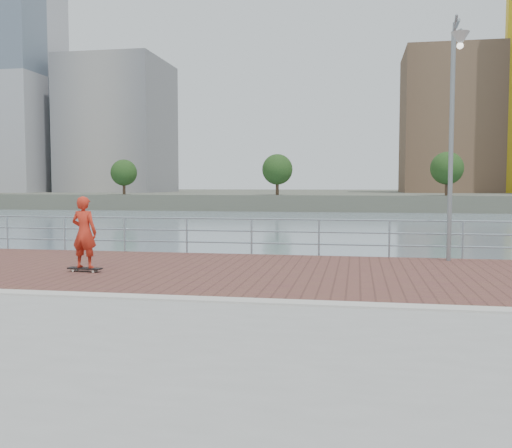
# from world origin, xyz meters

# --- Properties ---
(water) EXTENTS (400.00, 400.00, 0.00)m
(water) POSITION_xyz_m (0.00, 0.00, -2.00)
(water) COLOR slate
(water) RESTS_ON ground
(brick_lane) EXTENTS (40.00, 6.80, 0.02)m
(brick_lane) POSITION_xyz_m (0.00, 3.60, 0.01)
(brick_lane) COLOR brown
(brick_lane) RESTS_ON seawall
(curb) EXTENTS (40.00, 0.40, 0.06)m
(curb) POSITION_xyz_m (0.00, 0.00, 0.03)
(curb) COLOR #B7B5AD
(curb) RESTS_ON seawall
(far_shore) EXTENTS (320.00, 95.00, 2.50)m
(far_shore) POSITION_xyz_m (0.00, 122.50, -0.75)
(far_shore) COLOR #4C5142
(far_shore) RESTS_ON ground
(guardrail) EXTENTS (39.06, 0.06, 1.13)m
(guardrail) POSITION_xyz_m (0.00, 7.00, 0.69)
(guardrail) COLOR #8C9EA8
(guardrail) RESTS_ON brick_lane
(street_lamp) EXTENTS (0.46, 1.35, 6.35)m
(street_lamp) POSITION_xyz_m (4.67, 6.04, 4.51)
(street_lamp) COLOR gray
(street_lamp) RESTS_ON brick_lane
(skateboard) EXTENTS (0.87, 0.29, 0.10)m
(skateboard) POSITION_xyz_m (-4.39, 2.83, 0.10)
(skateboard) COLOR black
(skateboard) RESTS_ON brick_lane
(skateboarder) EXTENTS (0.68, 0.48, 1.76)m
(skateboarder) POSITION_xyz_m (-4.39, 2.83, 0.98)
(skateboarder) COLOR red
(skateboarder) RESTS_ON skateboard
(tower_crane) EXTENTS (47.00, 2.00, 50.70)m
(tower_crane) POSITION_xyz_m (27.36, 104.00, 33.50)
(tower_crane) COLOR gold
(tower_crane) RESTS_ON far_shore
(shoreline_trees) EXTENTS (109.33, 4.79, 6.39)m
(shoreline_trees) POSITION_xyz_m (-7.46, 77.00, 4.24)
(shoreline_trees) COLOR #473323
(shoreline_trees) RESTS_ON far_shore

